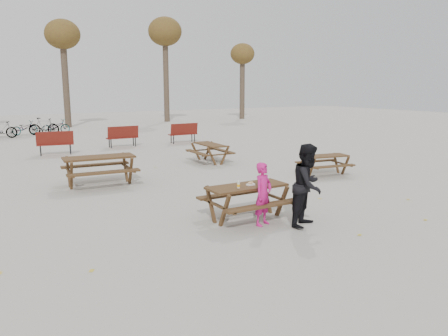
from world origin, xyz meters
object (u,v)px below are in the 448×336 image
soda_bottle (238,185)px  picnic_table_north (100,171)px  adult (308,185)px  picnic_table_far (210,153)px  picnic_table_east (324,165)px  child (263,194)px  food_tray (251,185)px  main_picnic_table (247,194)px

soda_bottle → picnic_table_north: (-1.63, 5.15, -0.41)m
adult → picnic_table_far: size_ratio=1.05×
soda_bottle → adult: adult is taller
adult → picnic_table_north: bearing=87.4°
picnic_table_east → picnic_table_far: picnic_table_far is taller
picnic_table_north → child: bearing=-66.0°
food_tray → picnic_table_east: bearing=30.0°
main_picnic_table → soda_bottle: size_ratio=10.59×
picnic_table_east → child: bearing=-136.3°
food_tray → picnic_table_far: bearing=68.3°
main_picnic_table → soda_bottle: 0.42m
main_picnic_table → adult: (0.87, -1.02, 0.29)m
adult → picnic_table_east: bearing=15.6°
main_picnic_table → picnic_table_north: size_ratio=0.88×
child → picnic_table_far: (2.74, 7.37, -0.32)m
soda_bottle → child: 0.57m
main_picnic_table → food_tray: 0.22m
picnic_table_far → picnic_table_east: bearing=-151.2°
food_tray → soda_bottle: size_ratio=1.06×
picnic_table_far → adult: bearing=167.9°
main_picnic_table → soda_bottle: soda_bottle is taller
child → food_tray: bearing=69.7°
picnic_table_east → picnic_table_north: (-6.84, 2.28, 0.10)m
main_picnic_table → food_tray: (0.07, -0.04, 0.21)m
child → adult: (0.79, -0.50, 0.20)m
soda_bottle → adult: 1.47m
food_tray → adult: size_ratio=0.10×
picnic_table_east → picnic_table_north: picnic_table_north is taller
picnic_table_east → picnic_table_far: bearing=126.7°
child → main_picnic_table: bearing=77.2°
child → picnic_table_east: (4.83, 3.27, -0.34)m
soda_bottle → picnic_table_east: size_ratio=0.11×
soda_bottle → picnic_table_north: size_ratio=0.08×
adult → child: bearing=120.2°
adult → picnic_table_far: adult is taller
food_tray → soda_bottle: (-0.37, -0.08, 0.05)m
picnic_table_east → picnic_table_far: size_ratio=0.93×
adult → picnic_table_east: 5.55m
main_picnic_table → food_tray: food_tray is taller
picnic_table_east → picnic_table_far: (-2.09, 4.10, 0.03)m
soda_bottle → picnic_table_far: soda_bottle is taller
picnic_table_east → food_tray: bearing=-140.3°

